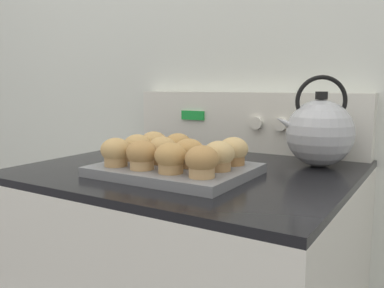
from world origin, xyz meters
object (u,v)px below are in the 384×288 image
(muffin_r2_c3, at_px, (233,151))
(muffin_r1_c3, at_px, (219,156))
(muffin_r1_c1, at_px, (162,150))
(muffin_pan, at_px, (175,170))
(tea_kettle, at_px, (319,132))
(muffin_r1_c0, at_px, (137,148))
(muffin_r0_c3, at_px, (202,162))
(muffin_r1_c2, at_px, (189,153))
(muffin_r2_c0, at_px, (154,144))
(muffin_r0_c1, at_px, (142,155))
(muffin_r0_c0, at_px, (116,152))
(muffin_r2_c1, at_px, (178,146))
(muffin_r0_c2, at_px, (171,158))

(muffin_r2_c3, bearing_deg, muffin_r1_c3, -88.76)
(muffin_r1_c1, bearing_deg, muffin_r1_c3, 0.95)
(muffin_pan, bearing_deg, tea_kettle, 46.92)
(muffin_r1_c0, bearing_deg, muffin_r0_c3, -18.71)
(muffin_r1_c2, bearing_deg, muffin_pan, 179.99)
(muffin_r1_c2, xyz_separation_m, muffin_r2_c0, (-0.16, 0.08, 0.00))
(muffin_r0_c1, distance_m, muffin_r1_c3, 0.17)
(muffin_pan, distance_m, muffin_r1_c3, 0.12)
(muffin_r1_c3, height_order, tea_kettle, tea_kettle)
(muffin_pan, bearing_deg, muffin_r0_c0, -145.63)
(muffin_r0_c3, bearing_deg, muffin_r1_c3, 91.80)
(muffin_r0_c3, bearing_deg, tea_kettle, 68.04)
(muffin_r2_c0, relative_size, tea_kettle, 0.30)
(muffin_r1_c1, distance_m, muffin_r1_c3, 0.15)
(muffin_r1_c1, bearing_deg, muffin_r1_c2, 0.08)
(muffin_r0_c1, relative_size, muffin_r2_c3, 1.00)
(muffin_r1_c3, bearing_deg, muffin_r2_c3, 91.24)
(muffin_r1_c0, height_order, muffin_r2_c0, same)
(muffin_r0_c3, bearing_deg, muffin_r1_c0, 161.29)
(muffin_pan, height_order, muffin_r1_c1, muffin_r1_c1)
(muffin_r1_c1, height_order, muffin_r2_c1, same)
(muffin_r1_c3, distance_m, muffin_r2_c3, 0.08)
(muffin_r1_c2, bearing_deg, muffin_r0_c0, -152.95)
(muffin_r1_c2, bearing_deg, muffin_r2_c1, 136.84)
(muffin_r0_c0, relative_size, muffin_r0_c3, 1.00)
(muffin_r1_c2, height_order, muffin_r2_c1, same)
(muffin_r0_c2, bearing_deg, muffin_pan, 118.02)
(muffin_r1_c2, height_order, muffin_r2_c0, same)
(muffin_r0_c3, distance_m, muffin_r1_c0, 0.24)
(muffin_r0_c0, distance_m, tea_kettle, 0.51)
(muffin_r2_c3, bearing_deg, muffin_r2_c1, -178.47)
(muffin_r0_c0, relative_size, muffin_r1_c3, 1.00)
(muffin_r0_c0, relative_size, muffin_r0_c1, 1.00)
(muffin_r0_c0, distance_m, muffin_r2_c1, 0.17)
(muffin_r1_c1, xyz_separation_m, muffin_r2_c0, (-0.08, 0.08, 0.00))
(muffin_r0_c3, height_order, muffin_r2_c3, same)
(muffin_r0_c0, bearing_deg, muffin_pan, 34.37)
(muffin_r0_c1, xyz_separation_m, muffin_r2_c0, (-0.08, 0.15, 0.00))
(muffin_r2_c0, distance_m, tea_kettle, 0.43)
(muffin_r2_c0, relative_size, muffin_r2_c1, 1.00)
(muffin_pan, distance_m, muffin_r0_c1, 0.09)
(muffin_r0_c3, relative_size, muffin_r1_c2, 1.00)
(muffin_r0_c3, bearing_deg, muffin_r2_c1, 136.49)
(muffin_r1_c3, bearing_deg, muffin_r1_c2, -178.21)
(muffin_r0_c0, distance_m, muffin_r0_c2, 0.15)
(muffin_pan, bearing_deg, muffin_r2_c0, 147.41)
(muffin_r1_c2, bearing_deg, muffin_r2_c0, 154.24)
(muffin_r0_c2, xyz_separation_m, muffin_r1_c2, (-0.00, 0.07, 0.00))
(muffin_r2_c0, xyz_separation_m, muffin_r2_c3, (0.23, 0.00, 0.00))
(muffin_r1_c1, bearing_deg, muffin_r0_c3, -26.28)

